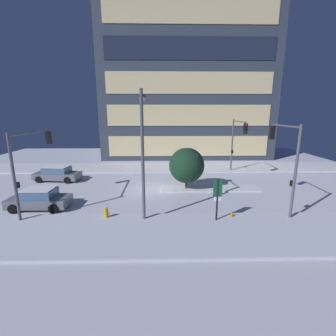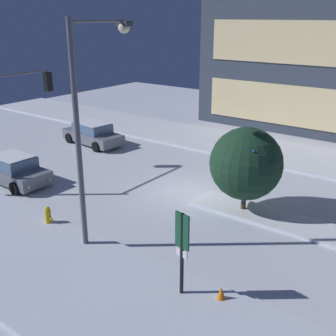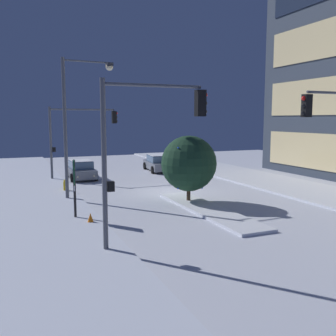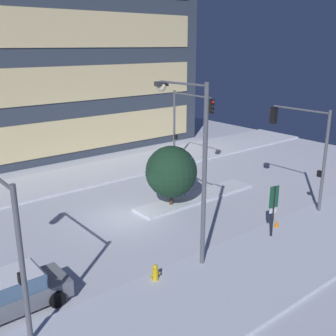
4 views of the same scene
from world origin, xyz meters
name	(u,v)px [view 4 (image 4 of 4)]	position (x,y,z in m)	size (l,w,h in m)	color
ground	(125,218)	(0.00, 0.00, 0.00)	(52.00, 52.00, 0.00)	silver
curb_strip_near	(234,280)	(0.00, -8.44, 0.07)	(52.00, 5.20, 0.14)	silver
curb_strip_far	(62,180)	(0.00, 8.44, 0.07)	(52.00, 5.20, 0.14)	silver
median_strip	(197,197)	(5.44, -0.27, 0.07)	(9.00, 1.80, 0.14)	silver
car_near	(11,293)	(-7.93, -4.42, 0.71)	(4.33, 2.05, 1.49)	slate
traffic_light_corner_far_right	(188,117)	(9.26, 4.94, 4.22)	(0.32, 4.53, 6.15)	#565960
traffic_light_corner_near_right	(303,140)	(9.46, -5.10, 4.21)	(0.32, 4.14, 6.17)	#565960
street_lamp_arched	(191,149)	(-0.18, -5.83, 5.32)	(0.56, 3.05, 8.23)	#565960
fire_hydrant	(155,274)	(-2.62, -6.39, 0.41)	(0.48, 0.26, 0.86)	gold
parking_info_sign	(273,206)	(4.53, -6.92, 1.82)	(0.55, 0.16, 2.86)	black
decorated_tree_median	(171,172)	(3.24, -0.31, 2.26)	(3.16, 3.16, 3.84)	#473323
construction_cone	(277,224)	(5.66, -6.43, 0.28)	(0.36, 0.36, 0.55)	orange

